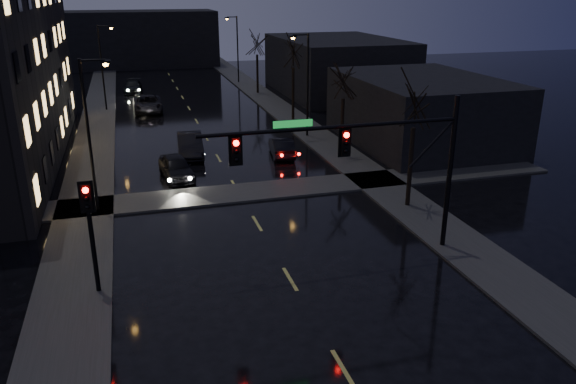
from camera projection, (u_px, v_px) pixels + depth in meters
sidewalk_left at (96, 135)px, 45.16m from camera, size 3.00×140.00×0.12m
sidewalk_right at (297, 122)px, 49.55m from camera, size 3.00×140.00×0.12m
sidewalk_cross at (240, 193)px, 32.46m from camera, size 40.00×3.00×0.12m
commercial_right_near at (420, 110)px, 42.40m from camera, size 10.00×14.00×5.00m
commercial_right_far at (337, 66)px, 62.48m from camera, size 12.00×18.00×6.00m
far_block at (141, 39)px, 84.05m from camera, size 22.00×10.00×8.00m
signal_mast at (373, 151)px, 23.22m from camera, size 11.11×0.41×7.00m
signal_pole_left at (90, 222)px, 20.92m from camera, size 0.35×0.41×4.53m
tree_near at (416, 93)px, 28.45m from camera, size 3.52×3.52×8.08m
tree_mid_a at (344, 73)px, 37.62m from camera, size 3.30×3.30×7.58m
tree_mid_b at (293, 45)px, 48.18m from camera, size 3.74×3.74×8.59m
tree_far at (257, 38)px, 61.01m from camera, size 3.43×3.43×7.88m
streetlight_l_near at (92, 123)px, 28.43m from camera, size 1.53×0.28×8.00m
streetlight_l_far at (104, 60)px, 52.81m from camera, size 1.53×0.28×8.00m
streetlight_r_mid at (305, 77)px, 43.18m from camera, size 1.53×0.28×8.00m
streetlight_r_far at (236, 44)px, 68.47m from camera, size 1.53×0.28×8.00m
oncoming_car_a at (176, 167)px, 34.90m from camera, size 2.20×4.42×1.45m
oncoming_car_b at (190, 145)px, 39.57m from camera, size 1.98×4.93×1.59m
oncoming_car_c at (148, 104)px, 53.66m from camera, size 2.66×5.64×1.56m
oncoming_car_d at (133, 87)px, 63.45m from camera, size 2.29×4.81×1.35m
lead_car at (282, 146)px, 39.57m from camera, size 2.01×4.33×1.38m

